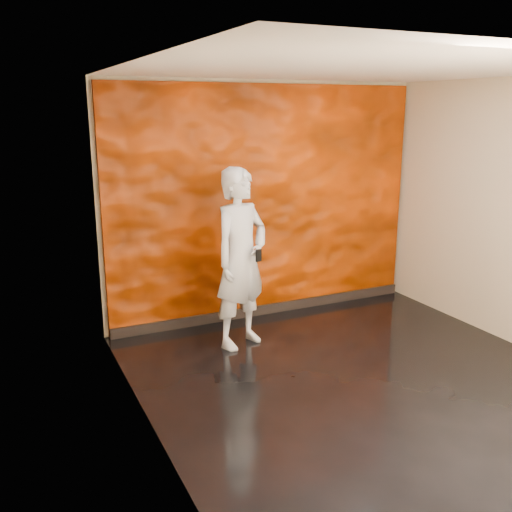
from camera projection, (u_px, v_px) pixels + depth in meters
The scene contains 5 objects.
room at pixel (364, 233), 5.07m from camera, with size 4.02×4.02×2.81m.
feature_wall at pixel (267, 203), 6.80m from camera, with size 3.90×0.06×2.75m, color #D73E00.
baseboard at pixel (268, 309), 7.09m from camera, with size 3.90×0.04×0.12m, color black.
man at pixel (241, 259), 5.96m from camera, with size 0.70×0.46×1.91m, color #A1A5B0.
phone at pixel (259, 255), 5.75m from camera, with size 0.07×0.01×0.13m, color black.
Camera 1 is at (-2.98, -4.08, 2.48)m, focal length 40.00 mm.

